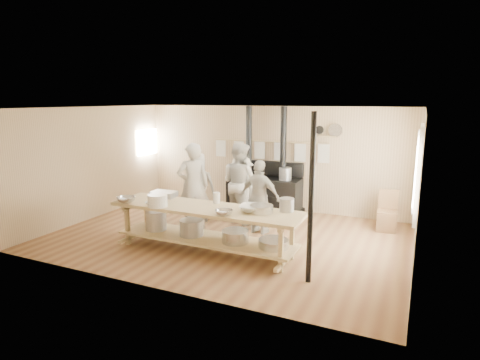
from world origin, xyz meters
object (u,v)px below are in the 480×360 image
object	(u,v)px
stove	(264,191)
roasting_pan	(164,194)
cook_by_window	(241,188)
chair	(387,219)
cook_far_left	(193,186)
cook_center	(198,187)
prep_table	(205,224)
cook_right	(260,197)
cook_left	(240,183)

from	to	relation	value
stove	roasting_pan	size ratio (longest dim) A/B	5.32
cook_by_window	chair	bearing A→B (deg)	42.63
cook_far_left	cook_center	xyz separation A→B (m)	(-0.20, 0.54, -0.14)
roasting_pan	chair	bearing A→B (deg)	29.85
stove	cook_center	distance (m)	1.79
prep_table	cook_far_left	size ratio (longest dim) A/B	1.92
cook_center	chair	size ratio (longest dim) A/B	1.83
cook_right	chair	bearing A→B (deg)	-144.45
cook_far_left	cook_by_window	distance (m)	1.25
prep_table	stove	bearing A→B (deg)	89.96
stove	cook_right	distance (m)	1.73
cook_right	roasting_pan	world-z (taller)	cook_right
cook_left	cook_far_left	bearing A→B (deg)	69.93
stove	cook_center	size ratio (longest dim) A/B	1.64
cook_left	cook_by_window	xyz separation A→B (m)	(-0.04, 0.19, -0.17)
cook_far_left	chair	xyz separation A→B (m)	(3.83, 1.59, -0.68)
roasting_pan	cook_center	bearing A→B (deg)	88.19
stove	cook_center	bearing A→B (deg)	-127.74
chair	cook_center	bearing A→B (deg)	-168.45
cook_by_window	cook_far_left	bearing A→B (deg)	-89.80
cook_by_window	roasting_pan	distance (m)	2.00
stove	cook_left	bearing A→B (deg)	-99.52
cook_by_window	stove	bearing A→B (deg)	108.92
roasting_pan	cook_right	bearing A→B (deg)	32.76
cook_left	cook_by_window	size ratio (longest dim) A/B	1.22
stove	roasting_pan	world-z (taller)	stove
cook_far_left	cook_center	bearing A→B (deg)	-109.42
cook_center	cook_left	bearing A→B (deg)	172.75
cook_center	cook_by_window	distance (m)	1.00
cook_far_left	cook_by_window	size ratio (longest dim) A/B	1.25
stove	roasting_pan	bearing A→B (deg)	-112.73
prep_table	cook_center	distance (m)	1.96
stove	cook_far_left	size ratio (longest dim) A/B	1.39
prep_table	cook_far_left	bearing A→B (deg)	129.49
cook_by_window	cook_center	bearing A→B (deg)	-117.21
chair	cook_far_left	bearing A→B (deg)	-160.49
cook_far_left	chair	world-z (taller)	cook_far_left
prep_table	cook_right	xyz separation A→B (m)	(0.52, 1.39, 0.26)
cook_left	roasting_pan	bearing A→B (deg)	78.95
stove	chair	bearing A→B (deg)	-6.89
chair	cook_by_window	bearing A→B (deg)	-173.19
prep_table	chair	bearing A→B (deg)	42.15
cook_far_left	chair	distance (m)	4.20
stove	cook_by_window	distance (m)	0.96
cook_far_left	cook_left	bearing A→B (deg)	-169.08
prep_table	chair	xyz separation A→B (m)	(2.94, 2.66, -0.26)
cook_far_left	cook_by_window	bearing A→B (deg)	-162.08
stove	cook_center	xyz separation A→B (m)	(-1.09, -1.40, 0.27)
cook_far_left	cook_left	xyz separation A→B (m)	(0.70, 0.85, -0.02)
prep_table	roasting_pan	world-z (taller)	roasting_pan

